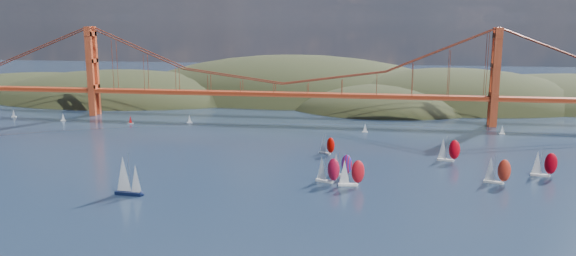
{
  "coord_description": "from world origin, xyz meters",
  "views": [
    {
      "loc": [
        54.27,
        -146.15,
        60.05
      ],
      "look_at": [
        17.26,
        90.0,
        13.15
      ],
      "focal_mm": 35.0,
      "sensor_mm": 36.0,
      "label": 1
    }
  ],
  "objects_px": {
    "sloop_navy": "(127,176)",
    "racer_3": "(448,150)",
    "racer_1": "(351,172)",
    "racer_0": "(327,169)",
    "racer_2": "(497,170)",
    "racer_5": "(327,145)",
    "racer_rwb": "(341,164)",
    "racer_4": "(544,164)"
  },
  "relations": [
    {
      "from": "sloop_navy",
      "to": "racer_2",
      "type": "height_order",
      "value": "sloop_navy"
    },
    {
      "from": "racer_0",
      "to": "racer_rwb",
      "type": "bearing_deg",
      "value": 84.52
    },
    {
      "from": "racer_5",
      "to": "racer_rwb",
      "type": "bearing_deg",
      "value": -45.67
    },
    {
      "from": "racer_3",
      "to": "racer_rwb",
      "type": "bearing_deg",
      "value": -131.98
    },
    {
      "from": "racer_1",
      "to": "racer_5",
      "type": "xyz_separation_m",
      "value": [
        -12.89,
        47.02,
        -0.91
      ]
    },
    {
      "from": "sloop_navy",
      "to": "racer_1",
      "type": "relative_size",
      "value": 1.38
    },
    {
      "from": "racer_5",
      "to": "racer_1",
      "type": "bearing_deg",
      "value": -44.23
    },
    {
      "from": "racer_0",
      "to": "racer_3",
      "type": "bearing_deg",
      "value": 59.36
    },
    {
      "from": "racer_5",
      "to": "racer_rwb",
      "type": "height_order",
      "value": "racer_rwb"
    },
    {
      "from": "racer_rwb",
      "to": "sloop_navy",
      "type": "bearing_deg",
      "value": -134.03
    },
    {
      "from": "racer_1",
      "to": "racer_2",
      "type": "distance_m",
      "value": 54.18
    },
    {
      "from": "sloop_navy",
      "to": "racer_0",
      "type": "relative_size",
      "value": 1.4
    },
    {
      "from": "racer_0",
      "to": "racer_3",
      "type": "distance_m",
      "value": 62.39
    },
    {
      "from": "racer_4",
      "to": "racer_5",
      "type": "height_order",
      "value": "racer_4"
    },
    {
      "from": "sloop_navy",
      "to": "racer_0",
      "type": "bearing_deg",
      "value": 25.52
    },
    {
      "from": "racer_1",
      "to": "racer_3",
      "type": "xyz_separation_m",
      "value": [
        39.39,
        42.55,
        -0.11
      ]
    },
    {
      "from": "racer_2",
      "to": "racer_4",
      "type": "relative_size",
      "value": 1.0
    },
    {
      "from": "racer_0",
      "to": "racer_4",
      "type": "height_order",
      "value": "racer_0"
    },
    {
      "from": "sloop_navy",
      "to": "racer_5",
      "type": "distance_m",
      "value": 93.76
    },
    {
      "from": "racer_3",
      "to": "racer_4",
      "type": "height_order",
      "value": "racer_4"
    },
    {
      "from": "racer_2",
      "to": "racer_0",
      "type": "bearing_deg",
      "value": -154.51
    },
    {
      "from": "racer_1",
      "to": "racer_2",
      "type": "bearing_deg",
      "value": 5.28
    },
    {
      "from": "racer_0",
      "to": "racer_2",
      "type": "height_order",
      "value": "racer_0"
    },
    {
      "from": "racer_4",
      "to": "racer_rwb",
      "type": "bearing_deg",
      "value": -162.04
    },
    {
      "from": "sloop_navy",
      "to": "racer_5",
      "type": "xyz_separation_m",
      "value": [
        62.8,
        69.58,
        -2.4
      ]
    },
    {
      "from": "racer_3",
      "to": "racer_5",
      "type": "height_order",
      "value": "racer_3"
    },
    {
      "from": "racer_2",
      "to": "racer_rwb",
      "type": "xyz_separation_m",
      "value": [
        -57.35,
        1.26,
        -0.36
      ]
    },
    {
      "from": "racer_rwb",
      "to": "racer_4",
      "type": "bearing_deg",
      "value": 28.41
    },
    {
      "from": "racer_5",
      "to": "racer_2",
      "type": "bearing_deg",
      "value": 1.89
    },
    {
      "from": "sloop_navy",
      "to": "racer_3",
      "type": "height_order",
      "value": "sloop_navy"
    },
    {
      "from": "racer_0",
      "to": "racer_rwb",
      "type": "distance_m",
      "value": 10.48
    },
    {
      "from": "sloop_navy",
      "to": "racer_1",
      "type": "distance_m",
      "value": 79.0
    },
    {
      "from": "sloop_navy",
      "to": "racer_2",
      "type": "xyz_separation_m",
      "value": [
        128.71,
        33.74,
        -1.58
      ]
    },
    {
      "from": "racer_2",
      "to": "racer_rwb",
      "type": "relative_size",
      "value": 1.08
    },
    {
      "from": "racer_1",
      "to": "racer_3",
      "type": "bearing_deg",
      "value": 40.59
    },
    {
      "from": "sloop_navy",
      "to": "racer_0",
      "type": "xyz_separation_m",
      "value": [
        66.86,
        25.54,
        -1.55
      ]
    },
    {
      "from": "sloop_navy",
      "to": "racer_rwb",
      "type": "height_order",
      "value": "sloop_navy"
    },
    {
      "from": "racer_0",
      "to": "racer_5",
      "type": "distance_m",
      "value": 44.24
    },
    {
      "from": "racer_3",
      "to": "racer_rwb",
      "type": "xyz_separation_m",
      "value": [
        -43.72,
        -30.12,
        -0.34
      ]
    },
    {
      "from": "racer_0",
      "to": "sloop_navy",
      "type": "bearing_deg",
      "value": -139.1
    },
    {
      "from": "sloop_navy",
      "to": "racer_0",
      "type": "distance_m",
      "value": 71.59
    },
    {
      "from": "racer_3",
      "to": "racer_5",
      "type": "xyz_separation_m",
      "value": [
        -52.28,
        4.47,
        -0.8
      ]
    }
  ]
}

